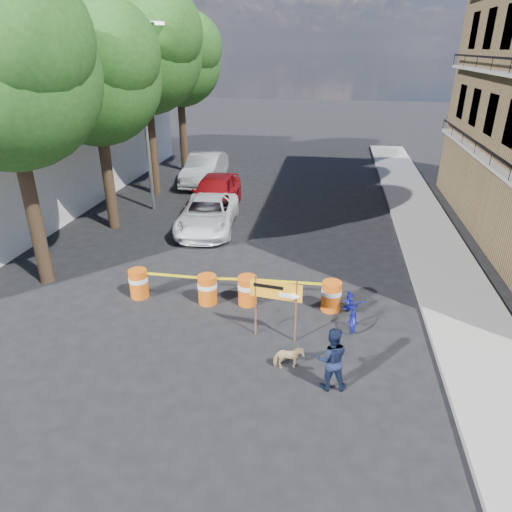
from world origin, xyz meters
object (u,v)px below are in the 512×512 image
(barrel_far_right, at_px, (331,295))
(dog, at_px, (289,358))
(bicycle, at_px, (353,293))
(barrel_far_left, at_px, (139,283))
(detour_sign, at_px, (282,296))
(barrel_mid_right, at_px, (248,290))
(sedan_red, at_px, (215,193))
(pedestrian, at_px, (331,359))
(barrel_mid_left, at_px, (207,289))
(sedan_silver, at_px, (205,168))
(suv_white, at_px, (208,214))

(barrel_far_right, xyz_separation_m, dog, (-0.95, -2.87, -0.17))
(barrel_far_right, xyz_separation_m, bicycle, (0.57, -0.50, 0.40))
(barrel_far_left, distance_m, detour_sign, 4.85)
(barrel_mid_right, bearing_deg, sedan_red, 110.08)
(barrel_far_right, xyz_separation_m, pedestrian, (0.03, -3.37, 0.30))
(barrel_mid_left, distance_m, barrel_mid_right, 1.19)
(bicycle, bearing_deg, detour_sign, -151.17)
(barrel_mid_left, xyz_separation_m, barrel_far_right, (3.63, 0.19, 0.00))
(barrel_far_left, height_order, sedan_red, sedan_red)
(barrel_far_left, height_order, detour_sign, detour_sign)
(barrel_mid_right, relative_size, pedestrian, 0.59)
(barrel_far_right, relative_size, detour_sign, 0.51)
(barrel_mid_left, height_order, detour_sign, detour_sign)
(barrel_far_left, relative_size, sedan_silver, 0.18)
(detour_sign, distance_m, bicycle, 2.21)
(barrel_mid_left, xyz_separation_m, suv_white, (-1.56, 5.94, 0.19))
(pedestrian, bearing_deg, suv_white, -66.62)
(barrel_far_left, xyz_separation_m, pedestrian, (5.82, -3.20, 0.30))
(barrel_far_left, relative_size, bicycle, 0.52)
(barrel_mid_left, bearing_deg, bicycle, -4.20)
(barrel_mid_left, height_order, suv_white, suv_white)
(pedestrian, bearing_deg, barrel_far_right, -95.90)
(bicycle, relative_size, dog, 2.46)
(bicycle, xyz_separation_m, sedan_red, (-6.06, 8.78, -0.05))
(detour_sign, xyz_separation_m, pedestrian, (1.29, -1.69, -0.51))
(detour_sign, distance_m, pedestrian, 2.18)
(barrel_mid_left, bearing_deg, suv_white, 104.70)
(barrel_mid_left, relative_size, detour_sign, 0.51)
(barrel_mid_left, bearing_deg, barrel_far_left, 179.40)
(dog, bearing_deg, pedestrian, -131.61)
(barrel_far_left, relative_size, dog, 1.27)
(barrel_mid_right, height_order, detour_sign, detour_sign)
(barrel_mid_right, distance_m, barrel_far_right, 2.45)
(pedestrian, relative_size, suv_white, 0.32)
(barrel_mid_right, bearing_deg, detour_sign, -53.74)
(barrel_mid_left, height_order, barrel_mid_right, same)
(detour_sign, height_order, sedan_silver, detour_sign)
(barrel_far_right, relative_size, suv_white, 0.19)
(barrel_mid_right, distance_m, sedan_red, 8.88)
(barrel_mid_left, relative_size, barrel_far_right, 1.00)
(barrel_mid_right, relative_size, suv_white, 0.19)
(barrel_mid_right, relative_size, sedan_red, 0.19)
(barrel_mid_left, height_order, sedan_silver, sedan_silver)
(barrel_mid_right, distance_m, detour_sign, 2.17)
(pedestrian, xyz_separation_m, bicycle, (0.54, 2.87, 0.10))
(bicycle, height_order, sedan_silver, bicycle)
(barrel_far_left, bearing_deg, suv_white, 84.21)
(dog, bearing_deg, barrel_mid_right, 13.61)
(dog, bearing_deg, sedan_red, 7.70)
(barrel_mid_left, relative_size, pedestrian, 0.59)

